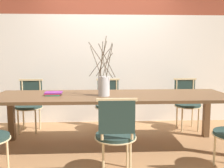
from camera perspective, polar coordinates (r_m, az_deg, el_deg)
name	(u,v)px	position (r m, az deg, el deg)	size (l,w,h in m)	color
ground_plane	(112,147)	(3.68, 0.00, -14.23)	(16.00, 16.00, 0.00)	#9E7047
wall_rear	(108,39)	(4.82, -0.83, 10.21)	(12.00, 0.06, 3.20)	white
dining_table	(112,100)	(3.49, 0.00, -3.74)	(3.27, 0.97, 0.76)	brown
chair_near_left	(116,133)	(2.73, 0.98, -11.09)	(0.46, 0.46, 0.89)	#233833
chair_far_leftend	(30,103)	(4.50, -18.33, -4.19)	(0.46, 0.46, 0.89)	#233833
chair_far_left	(108,102)	(4.34, -0.86, -4.23)	(0.46, 0.46, 0.89)	#233833
chair_far_center	(187,102)	(4.61, 16.76, -3.88)	(0.46, 0.46, 0.89)	#233833
vase_centerpiece	(104,85)	(3.36, -1.87, -0.25)	(0.36, 0.40, 0.80)	silver
book_stack	(53,93)	(3.54, -13.25, -2.12)	(0.25, 0.21, 0.04)	#1E6B4C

